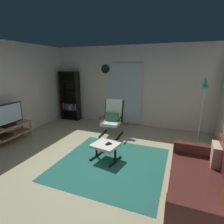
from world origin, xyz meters
name	(u,v)px	position (x,y,z in m)	size (l,w,h in m)	color
ground_plane	(88,165)	(0.00, 0.00, 0.00)	(7.02, 7.02, 0.00)	tan
wall_back	(129,86)	(0.00, 2.90, 1.30)	(5.60, 0.06, 2.60)	silver
glass_door_panel	(126,94)	(-0.10, 2.83, 1.05)	(1.10, 0.01, 2.00)	silver
area_rug	(111,163)	(0.42, 0.24, 0.00)	(2.14, 2.16, 0.01)	#236858
tv_stand	(9,132)	(-2.37, 0.16, 0.31)	(0.44, 1.20, 0.48)	tan
television	(7,116)	(-2.36, 0.18, 0.74)	(0.20, 0.87, 0.57)	black
bookshelf_near_tv	(71,98)	(-2.17, 2.67, 0.78)	(0.70, 0.30, 1.76)	black
leather_sofa	(207,187)	(2.11, -0.34, 0.30)	(0.89, 1.72, 0.84)	#512420
lounge_armchair	(112,117)	(-0.15, 1.77, 0.53)	(0.59, 0.68, 1.02)	black
ottoman	(106,147)	(0.25, 0.34, 0.30)	(0.59, 0.56, 0.36)	white
tv_remote	(108,143)	(0.29, 0.36, 0.37)	(0.04, 0.14, 0.02)	black
cell_phone	(109,144)	(0.32, 0.34, 0.37)	(0.07, 0.14, 0.01)	black
floor_lamp_by_shelf	(204,89)	(2.16, 2.14, 1.41)	(0.22, 0.22, 1.70)	#A5A5AD
wall_clock	(105,69)	(-0.82, 2.82, 1.85)	(0.29, 0.03, 0.29)	silver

